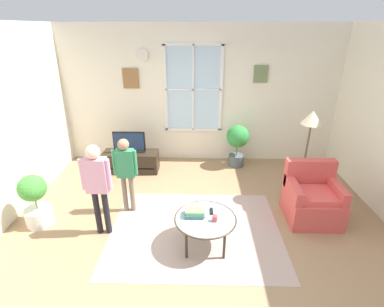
{
  "coord_description": "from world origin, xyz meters",
  "views": [
    {
      "loc": [
        -0.01,
        -3.23,
        2.74
      ],
      "look_at": [
        -0.1,
        0.61,
        1.02
      ],
      "focal_mm": 26.5,
      "sensor_mm": 36.0,
      "label": 1
    }
  ],
  "objects": [
    {
      "name": "cup",
      "position": [
        0.21,
        -0.25,
        0.49
      ],
      "size": [
        0.07,
        0.07,
        0.08
      ],
      "primitive_type": "cylinder",
      "color": "#BF3F3F",
      "rests_on": "coffee_table"
    },
    {
      "name": "ground_plane",
      "position": [
        0.0,
        0.0,
        -0.01
      ],
      "size": [
        6.3,
        5.88,
        0.02
      ],
      "primitive_type": "cube",
      "color": "#9E7A56"
    },
    {
      "name": "remote_near_books",
      "position": [
        0.18,
        -0.05,
        0.46
      ],
      "size": [
        0.04,
        0.14,
        0.02
      ],
      "primitive_type": "cube",
      "rotation": [
        0.0,
        0.0,
        0.03
      ],
      "color": "black",
      "rests_on": "coffee_table"
    },
    {
      "name": "floor_lamp",
      "position": [
        1.75,
        1.02,
        1.31
      ],
      "size": [
        0.32,
        0.32,
        1.57
      ],
      "color": "black",
      "rests_on": "ground_plane"
    },
    {
      "name": "coffee_table",
      "position": [
        0.09,
        -0.19,
        0.42
      ],
      "size": [
        0.82,
        0.82,
        0.45
      ],
      "color": "#99B2B7",
      "rests_on": "ground_plane"
    },
    {
      "name": "area_rug",
      "position": [
        -0.04,
        0.11,
        0.0
      ],
      "size": [
        2.47,
        1.94,
        0.01
      ],
      "primitive_type": "cube",
      "color": "tan",
      "rests_on": "ground_plane"
    },
    {
      "name": "potted_plant_by_window",
      "position": [
        0.8,
        2.29,
        0.56
      ],
      "size": [
        0.47,
        0.47,
        0.9
      ],
      "color": "#4C565B",
      "rests_on": "ground_plane"
    },
    {
      "name": "tv_stand",
      "position": [
        -1.4,
        1.99,
        0.21
      ],
      "size": [
        1.12,
        0.43,
        0.42
      ],
      "color": "#2D2319",
      "rests_on": "ground_plane"
    },
    {
      "name": "armchair",
      "position": [
        1.74,
        0.49,
        0.33
      ],
      "size": [
        0.76,
        0.74,
        0.87
      ],
      "color": "#D14C47",
      "rests_on": "ground_plane"
    },
    {
      "name": "person_pink_shirt",
      "position": [
        -1.37,
        0.05,
        0.86
      ],
      "size": [
        0.41,
        0.19,
        1.37
      ],
      "color": "black",
      "rests_on": "ground_plane"
    },
    {
      "name": "back_wall",
      "position": [
        -0.01,
        2.7,
        1.42
      ],
      "size": [
        5.7,
        0.17,
        2.83
      ],
      "color": "silver",
      "rests_on": "ground_plane"
    },
    {
      "name": "person_green_shirt",
      "position": [
        -1.12,
        0.6,
        0.78
      ],
      "size": [
        0.38,
        0.17,
        1.25
      ],
      "color": "#726656",
      "rests_on": "ground_plane"
    },
    {
      "name": "potted_plant_corner",
      "position": [
        -2.4,
        0.22,
        0.43
      ],
      "size": [
        0.39,
        0.39,
        0.82
      ],
      "color": "silver",
      "rests_on": "ground_plane"
    },
    {
      "name": "book_stack",
      "position": [
        -0.05,
        -0.14,
        0.5
      ],
      "size": [
        0.26,
        0.19,
        0.1
      ],
      "color": "#6799A9",
      "rests_on": "coffee_table"
    },
    {
      "name": "television",
      "position": [
        -1.4,
        1.99,
        0.64
      ],
      "size": [
        0.64,
        0.08,
        0.44
      ],
      "color": "#4C4C4C",
      "rests_on": "tv_stand"
    }
  ]
}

